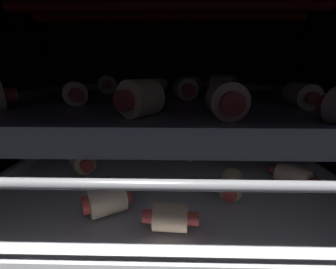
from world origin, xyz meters
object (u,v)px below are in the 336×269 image
(pig_in_blanket_lower_7, at_px, (221,132))
(pig_in_blanket_upper_8, at_px, (75,93))
(oven_rack_upper, at_px, (166,110))
(pig_in_blanket_upper_9, at_px, (185,89))
(pig_in_blanket_lower_3, at_px, (99,132))
(pig_in_blanket_upper_3, at_px, (108,84))
(pig_in_blanket_lower_0, at_px, (231,184))
(pig_in_blanket_lower_2, at_px, (107,200))
(pig_in_blanket_lower_8, at_px, (160,135))
(pig_in_blanket_upper_1, at_px, (140,98))
(pig_in_blanket_upper_10, at_px, (226,100))
(baking_tray_upper, at_px, (166,104))
(pig_in_blanket_upper_5, at_px, (189,85))
(pig_in_blanket_lower_1, at_px, (82,160))
(pig_in_blanket_lower_5, at_px, (170,217))
(pig_in_blanket_upper_7, at_px, (301,95))
(pig_in_blanket_lower_4, at_px, (293,176))
(baking_tray_lower, at_px, (166,172))
(pig_in_blanket_upper_4, at_px, (155,85))
(pig_in_blanket_upper_6, at_px, (223,85))
(oven_rack_lower, at_px, (166,178))
(pig_in_blanket_lower_6, at_px, (185,151))

(pig_in_blanket_lower_7, height_order, pig_in_blanket_upper_8, pig_in_blanket_upper_8)
(oven_rack_upper, xyz_separation_m, pig_in_blanket_upper_9, (0.03, 0.02, 0.03))
(pig_in_blanket_lower_3, bearing_deg, pig_in_blanket_upper_3, -40.69)
(pig_in_blanket_lower_0, relative_size, pig_in_blanket_lower_2, 1.17)
(pig_in_blanket_lower_8, xyz_separation_m, pig_in_blanket_upper_1, (-0.00, -0.21, 0.10))
(pig_in_blanket_upper_10, bearing_deg, baking_tray_upper, 119.15)
(pig_in_blanket_lower_3, bearing_deg, pig_in_blanket_upper_5, -6.72)
(pig_in_blanket_lower_1, relative_size, pig_in_blanket_lower_5, 1.09)
(pig_in_blanket_lower_2, relative_size, baking_tray_upper, 0.12)
(pig_in_blanket_upper_5, xyz_separation_m, pig_in_blanket_upper_7, (0.11, -0.16, -0.00))
(pig_in_blanket_lower_4, distance_m, baking_tray_upper, 0.18)
(pig_in_blanket_upper_1, distance_m, pig_in_blanket_upper_8, 0.11)
(pig_in_blanket_lower_0, relative_size, pig_in_blanket_lower_4, 1.12)
(pig_in_blanket_upper_9, bearing_deg, pig_in_blanket_lower_0, -60.05)
(pig_in_blanket_lower_8, relative_size, pig_in_blanket_upper_9, 0.97)
(pig_in_blanket_upper_3, bearing_deg, baking_tray_lower, -45.38)
(pig_in_blanket_lower_7, height_order, oven_rack_upper, oven_rack_upper)
(pig_in_blanket_upper_9, bearing_deg, pig_in_blanket_upper_10, -76.33)
(baking_tray_lower, height_order, pig_in_blanket_lower_1, pig_in_blanket_lower_1)
(baking_tray_lower, xyz_separation_m, pig_in_blanket_lower_0, (0.08, -0.07, 0.02))
(baking_tray_lower, xyz_separation_m, pig_in_blanket_lower_2, (-0.06, -0.10, 0.02))
(pig_in_blanket_lower_8, height_order, oven_rack_upper, oven_rack_upper)
(baking_tray_upper, xyz_separation_m, pig_in_blanket_upper_3, (-0.11, 0.11, 0.02))
(pig_in_blanket_upper_4, relative_size, pig_in_blanket_upper_7, 0.84)
(pig_in_blanket_lower_2, bearing_deg, pig_in_blanket_lower_8, 79.74)
(pig_in_blanket_lower_2, relative_size, pig_in_blanket_upper_7, 0.88)
(pig_in_blanket_lower_8, distance_m, pig_in_blanket_upper_9, 0.14)
(pig_in_blanket_lower_2, height_order, pig_in_blanket_upper_5, pig_in_blanket_upper_5)
(pig_in_blanket_lower_3, bearing_deg, pig_in_blanket_upper_8, -78.76)
(pig_in_blanket_upper_6, bearing_deg, pig_in_blanket_upper_10, -101.20)
(pig_in_blanket_lower_3, height_order, pig_in_blanket_lower_4, pig_in_blanket_lower_3)
(pig_in_blanket_lower_4, bearing_deg, pig_in_blanket_upper_7, 113.18)
(pig_in_blanket_lower_0, height_order, pig_in_blanket_lower_4, pig_in_blanket_lower_4)
(oven_rack_lower, distance_m, pig_in_blanket_upper_4, 0.17)
(pig_in_blanket_upper_8, bearing_deg, pig_in_blanket_lower_5, -40.54)
(oven_rack_upper, xyz_separation_m, pig_in_blanket_upper_4, (-0.02, 0.12, 0.02))
(pig_in_blanket_upper_1, height_order, pig_in_blanket_upper_5, pig_in_blanket_upper_1)
(baking_tray_upper, relative_size, pig_in_blanket_upper_1, 8.80)
(oven_rack_lower, bearing_deg, pig_in_blanket_upper_1, -102.25)
(pig_in_blanket_lower_1, distance_m, pig_in_blanket_lower_4, 0.28)
(pig_in_blanket_lower_3, distance_m, pig_in_blanket_upper_3, 0.11)
(pig_in_blanket_lower_8, distance_m, pig_in_blanket_upper_3, 0.13)
(pig_in_blanket_upper_1, distance_m, pig_in_blanket_upper_5, 0.22)
(pig_in_blanket_lower_7, bearing_deg, oven_rack_lower, -128.26)
(oven_rack_lower, relative_size, pig_in_blanket_lower_3, 9.74)
(pig_in_blanket_upper_9, bearing_deg, pig_in_blanket_upper_1, -111.50)
(baking_tray_upper, bearing_deg, pig_in_blanket_lower_0, -40.51)
(oven_rack_lower, height_order, pig_in_blanket_upper_6, pig_in_blanket_upper_6)
(pig_in_blanket_upper_9, bearing_deg, pig_in_blanket_lower_7, 54.30)
(pig_in_blanket_lower_6, height_order, pig_in_blanket_upper_7, pig_in_blanket_upper_7)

